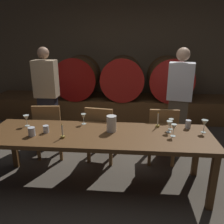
{
  "coord_description": "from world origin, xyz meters",
  "views": [
    {
      "loc": [
        0.16,
        -2.65,
        1.84
      ],
      "look_at": [
        -0.06,
        -0.01,
        0.95
      ],
      "focal_mm": 36.78,
      "sensor_mm": 36.0,
      "label": 1
    }
  ],
  "objects": [
    {
      "name": "back_wall",
      "position": [
        0.0,
        3.0,
        1.37
      ],
      "size": [
        6.66,
        0.24,
        2.74
      ],
      "primitive_type": "cube",
      "color": "brown",
      "rests_on": "ground"
    },
    {
      "name": "guest_right",
      "position": [
        0.93,
        0.95,
        0.86
      ],
      "size": [
        0.42,
        0.32,
        1.67
      ],
      "rotation": [
        0.0,
        0.0,
        2.92
      ],
      "color": "brown",
      "rests_on": "ground"
    },
    {
      "name": "wine_barrel_left",
      "position": [
        -1.02,
        2.45,
        0.94
      ],
      "size": [
        0.92,
        0.95,
        0.92
      ],
      "color": "brown",
      "rests_on": "barrel_shelf"
    },
    {
      "name": "guest_left",
      "position": [
        -1.27,
        1.06,
        0.85
      ],
      "size": [
        0.38,
        0.24,
        1.66
      ],
      "rotation": [
        0.0,
        0.0,
        3.14
      ],
      "color": "black",
      "rests_on": "ground"
    },
    {
      "name": "chair_center",
      "position": [
        -0.26,
        0.44,
        0.49
      ],
      "size": [
        0.45,
        0.45,
        0.88
      ],
      "rotation": [
        0.0,
        0.0,
        2.99
      ],
      "color": "olive",
      "rests_on": "ground"
    },
    {
      "name": "wine_glass_center_left",
      "position": [
        0.64,
        -0.04,
        0.82
      ],
      "size": [
        0.07,
        0.07,
        0.14
      ],
      "color": "silver",
      "rests_on": "dining_table"
    },
    {
      "name": "chair_left",
      "position": [
        -1.06,
        0.49,
        0.49
      ],
      "size": [
        0.44,
        0.44,
        0.88
      ],
      "rotation": [
        0.0,
        0.0,
        3.25
      ],
      "color": "olive",
      "rests_on": "ground"
    },
    {
      "name": "cup_center",
      "position": [
        -0.85,
        -0.17,
        0.77
      ],
      "size": [
        0.07,
        0.07,
        0.09
      ],
      "primitive_type": "cylinder",
      "color": "silver",
      "rests_on": "dining_table"
    },
    {
      "name": "dining_table",
      "position": [
        -0.21,
        -0.15,
        0.66
      ],
      "size": [
        2.71,
        0.79,
        0.72
      ],
      "color": "brown",
      "rests_on": "ground"
    },
    {
      "name": "cup_left",
      "position": [
        -0.98,
        -0.28,
        0.77
      ],
      "size": [
        0.08,
        0.08,
        0.1
      ],
      "primitive_type": "cylinder",
      "color": "silver",
      "rests_on": "dining_table"
    },
    {
      "name": "wine_glass_far_right",
      "position": [
        1.05,
        -0.01,
        0.84
      ],
      "size": [
        0.08,
        0.08,
        0.16
      ],
      "color": "silver",
      "rests_on": "dining_table"
    },
    {
      "name": "candle_right",
      "position": [
        0.52,
        0.12,
        0.78
      ],
      "size": [
        0.05,
        0.05,
        0.21
      ],
      "color": "olive",
      "rests_on": "dining_table"
    },
    {
      "name": "wine_glass_center_right",
      "position": [
        0.67,
        -0.16,
        0.83
      ],
      "size": [
        0.07,
        0.07,
        0.15
      ],
      "color": "silver",
      "rests_on": "dining_table"
    },
    {
      "name": "barrel_shelf",
      "position": [
        0.0,
        2.45,
        0.25
      ],
      "size": [
        6.0,
        0.9,
        0.49
      ],
      "primitive_type": "cube",
      "color": "brown",
      "rests_on": "ground"
    },
    {
      "name": "ground_plane",
      "position": [
        0.0,
        0.0,
        0.0
      ],
      "size": [
        8.66,
        8.66,
        0.0
      ],
      "primitive_type": "plane",
      "color": "#4C443A"
    },
    {
      "name": "wine_glass_far_left",
      "position": [
        -1.17,
        0.02,
        0.83
      ],
      "size": [
        0.07,
        0.07,
        0.15
      ],
      "color": "silver",
      "rests_on": "dining_table"
    },
    {
      "name": "chair_right",
      "position": [
        0.63,
        0.46,
        0.49
      ],
      "size": [
        0.4,
        0.4,
        0.88
      ],
      "rotation": [
        0.0,
        0.0,
        3.15
      ],
      "color": "olive",
      "rests_on": "ground"
    },
    {
      "name": "candle_left",
      "position": [
        -0.6,
        -0.31,
        0.77
      ],
      "size": [
        0.05,
        0.05,
        0.19
      ],
      "color": "olive",
      "rests_on": "dining_table"
    },
    {
      "name": "pitcher",
      "position": [
        -0.06,
        -0.07,
        0.82
      ],
      "size": [
        0.12,
        0.12,
        0.2
      ],
      "color": "white",
      "rests_on": "dining_table"
    },
    {
      "name": "wine_barrel_right",
      "position": [
        1.0,
        2.45,
        0.94
      ],
      "size": [
        0.92,
        0.95,
        0.92
      ],
      "color": "brown",
      "rests_on": "barrel_shelf"
    },
    {
      "name": "wine_glass_right",
      "position": [
        0.67,
        0.05,
        0.82
      ],
      "size": [
        0.07,
        0.07,
        0.14
      ],
      "color": "silver",
      "rests_on": "dining_table"
    },
    {
      "name": "cup_right",
      "position": [
        0.9,
        0.11,
        0.77
      ],
      "size": [
        0.07,
        0.07,
        0.11
      ],
      "primitive_type": "cylinder",
      "color": "silver",
      "rests_on": "dining_table"
    },
    {
      "name": "wine_barrel_center",
      "position": [
        -0.02,
        2.45,
        0.94
      ],
      "size": [
        0.92,
        0.95,
        0.92
      ],
      "color": "brown",
      "rests_on": "barrel_shelf"
    },
    {
      "name": "wine_glass_left",
      "position": [
        -0.45,
        0.14,
        0.82
      ],
      "size": [
        0.07,
        0.07,
        0.14
      ],
      "color": "silver",
      "rests_on": "dining_table"
    }
  ]
}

